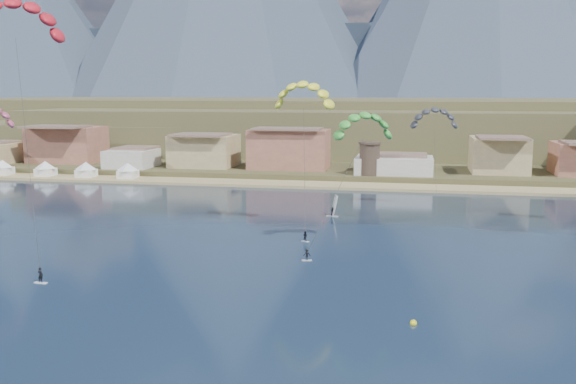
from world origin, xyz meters
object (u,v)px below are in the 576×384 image
at_px(kitesurfer_green, 363,123).
at_px(buoy, 413,323).
at_px(kitesurfer_red, 14,14).
at_px(windsurfer, 333,210).
at_px(kitesurfer_yellow, 304,91).
at_px(watchtower, 370,158).

bearing_deg(kitesurfer_green, buoy, -75.57).
xyz_separation_m(kitesurfer_red, windsurfer, (40.18, 35.78, -32.59)).
xyz_separation_m(kitesurfer_red, buoy, (55.35, -19.11, -33.75)).
distance_m(kitesurfer_yellow, kitesurfer_green, 16.84).
bearing_deg(buoy, watchtower, 96.62).
relative_size(kitesurfer_green, buoy, 30.57).
relative_size(watchtower, kitesurfer_yellow, 0.33).
bearing_deg(kitesurfer_red, watchtower, 62.14).
bearing_deg(kitesurfer_red, kitesurfer_yellow, 32.79).
distance_m(kitesurfer_red, kitesurfer_yellow, 44.82).
relative_size(kitesurfer_green, windsurfer, 5.41).
bearing_deg(windsurfer, kitesurfer_red, -138.31).
distance_m(watchtower, kitesurfer_red, 97.19).
height_order(kitesurfer_red, windsurfer, kitesurfer_red).
height_order(watchtower, kitesurfer_yellow, kitesurfer_yellow).
bearing_deg(kitesurfer_yellow, windsurfer, 73.69).
xyz_separation_m(watchtower, kitesurfer_yellow, (-6.96, -58.83, 16.92)).
bearing_deg(watchtower, windsurfer, -94.16).
xyz_separation_m(kitesurfer_red, kitesurfer_green, (47.47, 11.54, -15.11)).
bearing_deg(kitesurfer_red, kitesurfer_green, 13.67).
relative_size(kitesurfer_red, kitesurfer_green, 1.76).
bearing_deg(watchtower, kitesurfer_red, -117.86).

